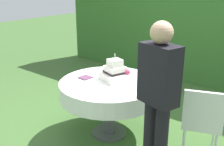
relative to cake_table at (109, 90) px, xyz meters
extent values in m
plane|color=#3D602D|center=(0.00, 0.00, -0.61)|extent=(20.00, 20.00, 0.00)
cube|color=#336628|center=(0.00, 2.57, 0.62)|extent=(5.96, 0.44, 2.46)
cylinder|color=#4C4C51|center=(0.00, 0.00, -0.60)|extent=(0.46, 0.46, 0.02)
cylinder|color=#4C4C51|center=(0.00, 0.00, -0.27)|extent=(0.15, 0.15, 0.69)
cylinder|color=brown|center=(0.00, 0.00, 0.09)|extent=(1.20, 1.20, 0.03)
cylinder|color=white|center=(0.00, 0.00, 0.01)|extent=(1.23, 1.23, 0.20)
cube|color=white|center=(0.01, 0.10, 0.16)|extent=(0.40, 0.40, 0.09)
cube|color=white|center=(0.01, 0.10, 0.24)|extent=(0.28, 0.28, 0.09)
cube|color=black|center=(0.01, 0.10, 0.22)|extent=(0.29, 0.29, 0.02)
cube|color=white|center=(0.01, 0.10, 0.33)|extent=(0.20, 0.20, 0.09)
sphere|color=#D13866|center=(0.15, 0.17, 0.22)|extent=(0.07, 0.07, 0.07)
cylinder|color=silver|center=(0.01, 0.10, 0.41)|extent=(0.01, 0.01, 0.07)
cylinder|color=white|center=(0.19, -0.36, 0.12)|extent=(0.12, 0.12, 0.01)
cylinder|color=white|center=(0.27, 0.26, 0.12)|extent=(0.13, 0.13, 0.01)
cylinder|color=white|center=(-0.41, 0.27, 0.12)|extent=(0.10, 0.10, 0.01)
cube|color=#603856|center=(-0.32, -0.09, 0.12)|extent=(0.15, 0.15, 0.01)
cylinder|color=white|center=(1.21, 0.41, -0.39)|extent=(0.03, 0.03, 0.45)
cylinder|color=white|center=(0.91, 0.29, -0.39)|extent=(0.03, 0.03, 0.45)
cube|color=white|center=(1.12, 0.20, -0.14)|extent=(0.52, 0.52, 0.04)
cube|color=white|center=(1.19, 0.03, 0.08)|extent=(0.39, 0.18, 0.40)
cylinder|color=black|center=(0.82, -0.38, -0.19)|extent=(0.12, 0.12, 0.85)
cube|color=black|center=(0.90, -0.40, 0.51)|extent=(0.40, 0.29, 0.55)
sphere|color=tan|center=(0.90, -0.40, 0.89)|extent=(0.20, 0.20, 0.20)
camera|label=1|loc=(2.00, -2.44, 1.32)|focal=43.89mm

